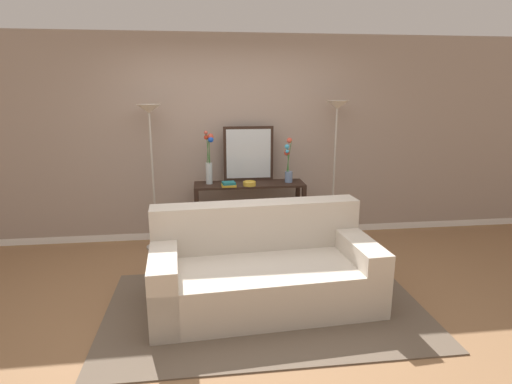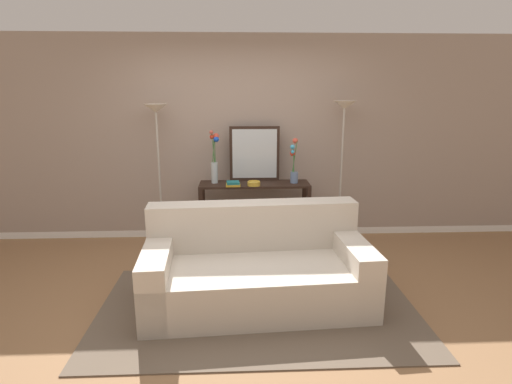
{
  "view_description": "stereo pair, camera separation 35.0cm",
  "coord_description": "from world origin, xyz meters",
  "px_view_note": "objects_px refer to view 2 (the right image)",
  "views": [
    {
      "loc": [
        -0.29,
        -3.49,
        1.96
      ],
      "look_at": [
        0.25,
        0.76,
        0.88
      ],
      "focal_mm": 29.23,
      "sensor_mm": 36.0,
      "label": 1
    },
    {
      "loc": [
        0.06,
        -3.52,
        1.96
      ],
      "look_at": [
        0.25,
        0.76,
        0.88
      ],
      "focal_mm": 29.23,
      "sensor_mm": 36.0,
      "label": 2
    }
  ],
  "objects_px": {
    "couch": "(256,271)",
    "vase_tall_flowers": "(215,159)",
    "book_stack": "(233,184)",
    "floor_lamp_left": "(157,136)",
    "book_row_under_console": "(227,240)",
    "console_table": "(254,202)",
    "floor_lamp_right": "(343,133)",
    "wall_mirror": "(255,154)",
    "fruit_bowl": "(254,183)",
    "vase_short_flowers": "(294,164)"
  },
  "relations": [
    {
      "from": "console_table",
      "to": "vase_short_flowers",
      "type": "bearing_deg",
      "value": 0.59
    },
    {
      "from": "vase_short_flowers",
      "to": "book_row_under_console",
      "type": "distance_m",
      "value": 1.3
    },
    {
      "from": "fruit_bowl",
      "to": "book_stack",
      "type": "bearing_deg",
      "value": -179.06
    },
    {
      "from": "wall_mirror",
      "to": "fruit_bowl",
      "type": "xyz_separation_m",
      "value": [
        -0.02,
        -0.29,
        -0.32
      ]
    },
    {
      "from": "book_row_under_console",
      "to": "floor_lamp_left",
      "type": "bearing_deg",
      "value": 178.49
    },
    {
      "from": "wall_mirror",
      "to": "vase_tall_flowers",
      "type": "bearing_deg",
      "value": -165.87
    },
    {
      "from": "couch",
      "to": "vase_tall_flowers",
      "type": "bearing_deg",
      "value": 106.51
    },
    {
      "from": "floor_lamp_left",
      "to": "fruit_bowl",
      "type": "height_order",
      "value": "floor_lamp_left"
    },
    {
      "from": "console_table",
      "to": "book_stack",
      "type": "bearing_deg",
      "value": -153.83
    },
    {
      "from": "couch",
      "to": "book_row_under_console",
      "type": "distance_m",
      "value": 1.52
    },
    {
      "from": "floor_lamp_left",
      "to": "wall_mirror",
      "type": "height_order",
      "value": "floor_lamp_left"
    },
    {
      "from": "book_stack",
      "to": "floor_lamp_left",
      "type": "bearing_deg",
      "value": 170.39
    },
    {
      "from": "wall_mirror",
      "to": "vase_tall_flowers",
      "type": "relative_size",
      "value": 1.05
    },
    {
      "from": "console_table",
      "to": "vase_tall_flowers",
      "type": "height_order",
      "value": "vase_tall_flowers"
    },
    {
      "from": "floor_lamp_left",
      "to": "fruit_bowl",
      "type": "bearing_deg",
      "value": -7.32
    },
    {
      "from": "wall_mirror",
      "to": "vase_short_flowers",
      "type": "distance_m",
      "value": 0.52
    },
    {
      "from": "book_stack",
      "to": "vase_tall_flowers",
      "type": "bearing_deg",
      "value": 142.41
    },
    {
      "from": "floor_lamp_left",
      "to": "book_row_under_console",
      "type": "height_order",
      "value": "floor_lamp_left"
    },
    {
      "from": "vase_tall_flowers",
      "to": "book_row_under_console",
      "type": "height_order",
      "value": "vase_tall_flowers"
    },
    {
      "from": "floor_lamp_left",
      "to": "wall_mirror",
      "type": "bearing_deg",
      "value": 6.95
    },
    {
      "from": "couch",
      "to": "vase_short_flowers",
      "type": "relative_size",
      "value": 3.74
    },
    {
      "from": "vase_short_flowers",
      "to": "book_stack",
      "type": "relative_size",
      "value": 3.13
    },
    {
      "from": "floor_lamp_right",
      "to": "vase_tall_flowers",
      "type": "height_order",
      "value": "floor_lamp_right"
    },
    {
      "from": "console_table",
      "to": "book_row_under_console",
      "type": "relative_size",
      "value": 3.36
    },
    {
      "from": "floor_lamp_left",
      "to": "book_row_under_console",
      "type": "xyz_separation_m",
      "value": [
        0.81,
        -0.02,
        -1.34
      ]
    },
    {
      "from": "floor_lamp_left",
      "to": "couch",
      "type": "bearing_deg",
      "value": -52.89
    },
    {
      "from": "floor_lamp_right",
      "to": "book_stack",
      "type": "relative_size",
      "value": 10.17
    },
    {
      "from": "console_table",
      "to": "floor_lamp_left",
      "type": "xyz_separation_m",
      "value": [
        -1.17,
        0.02,
        0.83
      ]
    },
    {
      "from": "floor_lamp_right",
      "to": "book_stack",
      "type": "bearing_deg",
      "value": -173.57
    },
    {
      "from": "console_table",
      "to": "book_stack",
      "type": "relative_size",
      "value": 7.69
    },
    {
      "from": "floor_lamp_left",
      "to": "floor_lamp_right",
      "type": "height_order",
      "value": "floor_lamp_right"
    },
    {
      "from": "vase_tall_flowers",
      "to": "book_stack",
      "type": "height_order",
      "value": "vase_tall_flowers"
    },
    {
      "from": "console_table",
      "to": "fruit_bowl",
      "type": "distance_m",
      "value": 0.3
    },
    {
      "from": "couch",
      "to": "vase_short_flowers",
      "type": "bearing_deg",
      "value": 70.2
    },
    {
      "from": "floor_lamp_left",
      "to": "fruit_bowl",
      "type": "distance_m",
      "value": 1.29
    },
    {
      "from": "vase_short_flowers",
      "to": "book_row_under_console",
      "type": "xyz_separation_m",
      "value": [
        -0.85,
        -0.01,
        -0.98
      ]
    },
    {
      "from": "wall_mirror",
      "to": "fruit_bowl",
      "type": "distance_m",
      "value": 0.43
    },
    {
      "from": "book_stack",
      "to": "book_row_under_console",
      "type": "xyz_separation_m",
      "value": [
        -0.09,
        0.13,
        -0.77
      ]
    },
    {
      "from": "console_table",
      "to": "couch",
      "type": "bearing_deg",
      "value": -91.65
    },
    {
      "from": "floor_lamp_right",
      "to": "vase_short_flowers",
      "type": "xyz_separation_m",
      "value": [
        -0.6,
        -0.02,
        -0.38
      ]
    },
    {
      "from": "couch",
      "to": "vase_tall_flowers",
      "type": "height_order",
      "value": "vase_tall_flowers"
    },
    {
      "from": "wall_mirror",
      "to": "vase_short_flowers",
      "type": "relative_size",
      "value": 1.24
    },
    {
      "from": "wall_mirror",
      "to": "fruit_bowl",
      "type": "height_order",
      "value": "wall_mirror"
    },
    {
      "from": "wall_mirror",
      "to": "book_stack",
      "type": "xyz_separation_m",
      "value": [
        -0.28,
        -0.3,
        -0.32
      ]
    },
    {
      "from": "console_table",
      "to": "floor_lamp_right",
      "type": "bearing_deg",
      "value": 1.13
    },
    {
      "from": "couch",
      "to": "console_table",
      "type": "height_order",
      "value": "couch"
    },
    {
      "from": "wall_mirror",
      "to": "vase_tall_flowers",
      "type": "height_order",
      "value": "wall_mirror"
    },
    {
      "from": "book_row_under_console",
      "to": "wall_mirror",
      "type": "bearing_deg",
      "value": 24.16
    },
    {
      "from": "floor_lamp_right",
      "to": "book_stack",
      "type": "height_order",
      "value": "floor_lamp_right"
    },
    {
      "from": "vase_tall_flowers",
      "to": "floor_lamp_right",
      "type": "bearing_deg",
      "value": -0.66
    }
  ]
}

